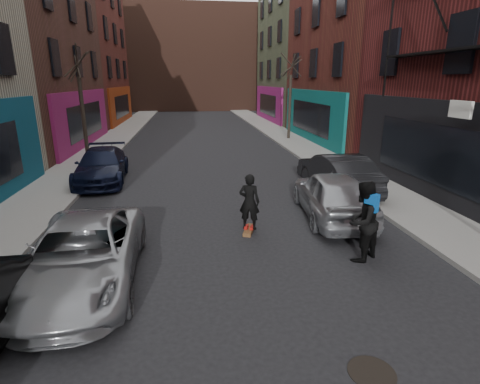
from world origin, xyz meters
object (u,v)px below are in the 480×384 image
object	(u,v)px
tree_left_far	(81,96)
pedestrian	(362,221)
parked_right_far	(332,194)
parked_left_end	(102,166)
skateboarder	(249,202)
parked_right_end	(337,173)
manhole	(372,373)
tree_right_far	(290,89)
skateboard	(249,230)
parked_left_far	(83,254)

from	to	relation	value
tree_left_far	pedestrian	distance (m)	15.73
parked_right_far	pedestrian	world-z (taller)	pedestrian
pedestrian	parked_right_far	bearing A→B (deg)	-131.84
parked_left_end	skateboarder	bearing A→B (deg)	-54.33
skateboarder	pedestrian	bearing A→B (deg)	158.21
parked_right_end	manhole	size ratio (longest dim) A/B	6.50
parked_right_far	manhole	size ratio (longest dim) A/B	6.34
parked_right_end	manhole	distance (m)	9.54
tree_right_far	skateboard	world-z (taller)	tree_right_far
parked_left_far	pedestrian	world-z (taller)	pedestrian
tree_right_far	parked_left_end	size ratio (longest dim) A/B	1.45
tree_left_far	parked_left_far	world-z (taller)	tree_left_far
skateboarder	manhole	bearing A→B (deg)	118.67
parked_right_end	skateboard	world-z (taller)	parked_right_end
parked_left_far	skateboarder	bearing A→B (deg)	28.86
skateboarder	skateboard	bearing A→B (deg)	-0.00
parked_right_far	parked_right_end	distance (m)	2.98
tree_right_far	skateboard	xyz separation A→B (m)	(-5.54, -16.50, -3.48)
skateboard	skateboarder	size ratio (longest dim) A/B	0.50
skateboarder	pedestrian	world-z (taller)	pedestrian
parked_left_far	parked_left_end	size ratio (longest dim) A/B	1.02
parked_right_end	skateboarder	xyz separation A→B (m)	(-3.94, -3.51, 0.14)
tree_left_far	skateboarder	world-z (taller)	tree_left_far
tree_right_far	manhole	world-z (taller)	tree_right_far
parked_left_end	skateboarder	xyz separation A→B (m)	(5.26, -6.31, 0.21)
skateboarder	manhole	xyz separation A→B (m)	(0.93, -5.52, -0.89)
parked_left_end	manhole	bearing A→B (deg)	-66.50
parked_left_end	parked_left_far	bearing A→B (deg)	-84.90
skateboard	pedestrian	world-z (taller)	pedestrian
tree_left_far	parked_right_far	size ratio (longest dim) A/B	1.47
tree_left_far	parked_right_far	world-z (taller)	tree_left_far
parked_left_end	parked_right_end	world-z (taller)	parked_right_end
skateboard	manhole	size ratio (longest dim) A/B	1.14
parked_left_end	pedestrian	size ratio (longest dim) A/B	2.44
tree_right_far	skateboard	distance (m)	17.75
parked_left_end	skateboard	size ratio (longest dim) A/B	5.88
parked_left_far	manhole	xyz separation A→B (m)	(4.79, -3.22, -0.66)
tree_right_far	parked_left_end	bearing A→B (deg)	-136.67
parked_right_end	parked_left_end	bearing A→B (deg)	-19.90
pedestrian	tree_left_far	bearing A→B (deg)	-88.04
parked_left_far	parked_right_end	bearing A→B (deg)	34.80
parked_left_far	pedestrian	distance (m)	6.21
parked_right_far	skateboard	xyz separation A→B (m)	(-2.71, -0.79, -0.71)
manhole	parked_left_end	bearing A→B (deg)	117.64
parked_left_far	skateboard	size ratio (longest dim) A/B	6.01
skateboarder	parked_right_far	bearing A→B (deg)	-144.60
tree_right_far	parked_left_far	xyz separation A→B (m)	(-9.40, -18.79, -2.86)
parked_right_end	manhole	world-z (taller)	parked_right_end
parked_right_far	parked_right_end	xyz separation A→B (m)	(1.23, 2.72, -0.01)
parked_left_end	parked_right_far	world-z (taller)	parked_right_far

